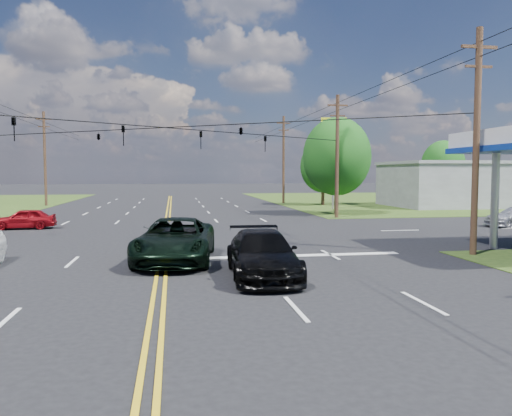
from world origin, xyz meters
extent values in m
plane|color=black|center=(0.00, 12.00, 0.00)|extent=(280.00, 280.00, 0.00)
cube|color=#273E13|center=(35.00, 44.00, 0.00)|extent=(46.00, 48.00, 0.03)
cube|color=silver|center=(5.00, 4.00, 0.00)|extent=(10.00, 0.50, 0.02)
cube|color=slate|center=(30.00, 32.00, 2.20)|extent=(14.00, 10.00, 4.40)
cylinder|color=#A5A5AA|center=(15.00, 4.50, 2.33)|extent=(0.36, 0.36, 4.65)
cylinder|color=#3D251A|center=(13.00, 3.00, 4.75)|extent=(0.28, 0.28, 9.50)
cube|color=#3D251A|center=(13.00, 3.00, 8.70)|extent=(1.60, 0.12, 0.12)
cube|color=#3D251A|center=(13.00, 3.00, 7.90)|extent=(1.20, 0.10, 0.10)
cylinder|color=#3D251A|center=(13.00, 21.00, 4.75)|extent=(0.28, 0.28, 9.50)
cube|color=#3D251A|center=(13.00, 21.00, 8.70)|extent=(1.60, 0.12, 0.12)
cube|color=#3D251A|center=(13.00, 21.00, 7.90)|extent=(1.20, 0.10, 0.10)
cylinder|color=#3D251A|center=(-13.00, 40.00, 5.00)|extent=(0.28, 0.28, 10.00)
cube|color=#3D251A|center=(-13.00, 40.00, 9.20)|extent=(1.60, 0.12, 0.12)
cube|color=#3D251A|center=(-13.00, 40.00, 8.40)|extent=(1.20, 0.10, 0.10)
cylinder|color=#3D251A|center=(13.00, 40.00, 5.00)|extent=(0.28, 0.28, 10.00)
cube|color=#3D251A|center=(13.00, 40.00, 9.20)|extent=(1.60, 0.12, 0.12)
cube|color=#3D251A|center=(13.00, 40.00, 8.40)|extent=(1.20, 0.10, 0.10)
imported|color=black|center=(-6.50, 7.50, 5.42)|extent=(0.17, 0.21, 1.05)
imported|color=black|center=(-2.08, 10.56, 5.42)|extent=(0.17, 0.21, 1.05)
imported|color=black|center=(2.08, 13.44, 5.42)|extent=(0.17, 0.21, 1.05)
imported|color=black|center=(6.50, 16.50, 5.42)|extent=(0.17, 0.21, 1.05)
imported|color=black|center=(-3.90, 14.70, 5.70)|extent=(1.24, 0.26, 0.50)
imported|color=black|center=(3.90, 9.30, 5.70)|extent=(1.24, 0.26, 0.50)
cylinder|color=black|center=(13.00, 10.00, 8.90)|extent=(0.04, 100.00, 0.04)
cylinder|color=black|center=(13.00, 10.00, 8.30)|extent=(0.04, 100.00, 0.04)
cylinder|color=#3D251A|center=(14.00, 24.00, 1.65)|extent=(0.36, 0.36, 3.30)
ellipsoid|color=#124715|center=(14.00, 24.00, 4.88)|extent=(5.70, 5.70, 6.60)
cylinder|color=#3D251A|center=(16.50, 36.00, 1.43)|extent=(0.36, 0.36, 2.86)
ellipsoid|color=#124715|center=(16.50, 36.00, 4.23)|extent=(4.94, 4.94, 5.72)
cylinder|color=#3D251A|center=(34.00, 42.00, 1.54)|extent=(0.36, 0.36, 3.08)
ellipsoid|color=#124715|center=(34.00, 42.00, 4.55)|extent=(5.32, 5.32, 6.16)
imported|color=black|center=(0.50, 3.50, 0.85)|extent=(3.58, 6.45, 1.71)
imported|color=black|center=(3.36, 0.06, 0.77)|extent=(2.39, 5.41, 1.54)
imported|color=maroon|center=(-8.77, 16.71, 0.64)|extent=(3.87, 1.84, 1.28)
cylinder|color=#A5A5AA|center=(15.66, 30.00, 4.39)|extent=(0.20, 0.20, 8.79)
cube|color=#F6FF1A|center=(15.66, 30.00, 8.19)|extent=(2.41, 0.81, 1.21)
camera|label=1|loc=(0.43, -16.22, 3.48)|focal=35.00mm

